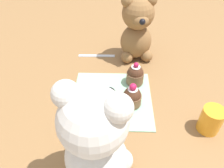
% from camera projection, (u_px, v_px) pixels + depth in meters
% --- Properties ---
extents(ground_plane, '(4.00, 4.00, 0.00)m').
position_uv_depth(ground_plane, '(112.00, 99.00, 0.60)').
color(ground_plane, olive).
extents(knitted_placemat, '(0.21, 0.21, 0.01)m').
position_uv_depth(knitted_placemat, '(112.00, 98.00, 0.60)').
color(knitted_placemat, '#8EBC99').
rests_on(knitted_placemat, ground_plane).
extents(teddy_bear_cream, '(0.14, 0.14, 0.24)m').
position_uv_depth(teddy_bear_cream, '(96.00, 142.00, 0.36)').
color(teddy_bear_cream, silver).
rests_on(teddy_bear_cream, ground_plane).
extents(teddy_bear_tan, '(0.11, 0.12, 0.21)m').
position_uv_depth(teddy_bear_tan, '(137.00, 29.00, 0.68)').
color(teddy_bear_tan, olive).
rests_on(teddy_bear_tan, ground_plane).
extents(cupcake_near_cream_bear, '(0.05, 0.05, 0.07)m').
position_uv_depth(cupcake_near_cream_bear, '(132.00, 97.00, 0.56)').
color(cupcake_near_cream_bear, brown).
rests_on(cupcake_near_cream_bear, knitted_placemat).
extents(cupcake_near_tan_bear, '(0.05, 0.05, 0.07)m').
position_uv_depth(cupcake_near_tan_bear, '(135.00, 75.00, 0.63)').
color(cupcake_near_tan_bear, brown).
rests_on(cupcake_near_tan_bear, knitted_placemat).
extents(juice_glass, '(0.05, 0.05, 0.07)m').
position_uv_depth(juice_glass, '(211.00, 120.00, 0.50)').
color(juice_glass, orange).
rests_on(juice_glass, ground_plane).
extents(teaspoon, '(0.12, 0.01, 0.01)m').
position_uv_depth(teaspoon, '(97.00, 55.00, 0.75)').
color(teaspoon, silver).
rests_on(teaspoon, ground_plane).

